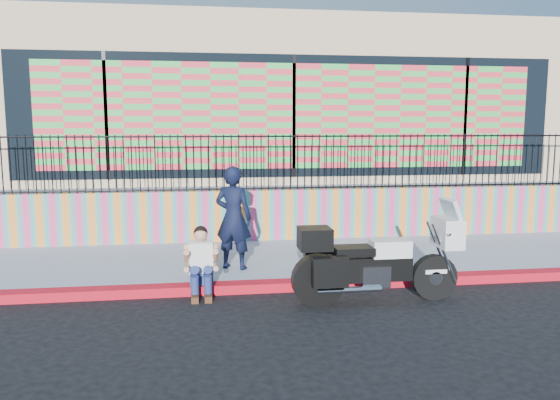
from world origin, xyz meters
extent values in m
plane|color=black|center=(0.00, 0.00, 0.00)|extent=(90.00, 90.00, 0.00)
cube|color=#AF0C22|center=(0.00, 0.00, 0.07)|extent=(16.00, 0.30, 0.15)
cube|color=#949DB2|center=(0.00, 1.65, 0.07)|extent=(16.00, 3.00, 0.15)
cube|color=#E53C77|center=(0.00, 3.25, 0.70)|extent=(16.00, 0.20, 1.10)
cube|color=#949DB2|center=(0.00, 8.35, 0.62)|extent=(16.00, 10.00, 1.25)
cube|color=#C9AE86|center=(0.00, 8.15, 3.25)|extent=(14.00, 8.00, 4.00)
cube|color=black|center=(0.00, 4.13, 2.85)|extent=(12.60, 0.04, 2.80)
cube|color=#EF3546|center=(0.00, 4.10, 2.85)|extent=(11.48, 0.02, 2.40)
cylinder|color=black|center=(1.35, -0.80, 0.35)|extent=(0.70, 0.15, 0.70)
cylinder|color=black|center=(-0.46, -0.80, 0.35)|extent=(0.70, 0.15, 0.70)
cube|color=black|center=(0.44, -0.80, 0.53)|extent=(1.01, 0.30, 0.36)
cube|color=silver|center=(0.39, -0.80, 0.42)|extent=(0.42, 0.36, 0.32)
cube|color=silver|center=(0.63, -0.80, 0.83)|extent=(0.58, 0.34, 0.25)
cube|color=black|center=(0.07, -0.80, 0.81)|extent=(0.58, 0.36, 0.13)
cube|color=silver|center=(1.54, -0.80, 1.04)|extent=(0.32, 0.55, 0.45)
cube|color=silver|center=(1.58, -0.80, 1.38)|extent=(0.19, 0.49, 0.36)
cube|color=black|center=(-0.51, -0.80, 1.01)|extent=(0.47, 0.45, 0.32)
cube|color=black|center=(-0.35, -1.12, 0.58)|extent=(0.51, 0.19, 0.42)
cube|color=black|center=(-0.35, -0.48, 0.58)|extent=(0.51, 0.19, 0.42)
cube|color=silver|center=(1.35, -0.80, 0.46)|extent=(0.34, 0.17, 0.06)
imported|color=black|center=(-1.60, 0.91, 1.05)|extent=(0.78, 0.67, 1.81)
cube|color=navy|center=(-2.16, 0.05, 0.24)|extent=(0.36, 0.28, 0.18)
cube|color=silver|center=(-2.16, 0.01, 0.59)|extent=(0.38, 0.27, 0.54)
sphere|color=tan|center=(-2.16, -0.03, 0.95)|extent=(0.21, 0.21, 0.21)
cube|color=#472814|center=(-2.26, -0.39, 0.05)|extent=(0.11, 0.26, 0.10)
cube|color=#472814|center=(-2.06, -0.39, 0.05)|extent=(0.11, 0.26, 0.10)
camera|label=1|loc=(-2.11, -8.46, 2.64)|focal=35.00mm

